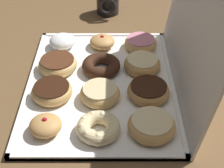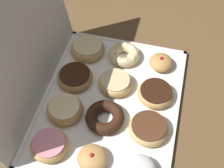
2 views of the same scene
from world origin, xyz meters
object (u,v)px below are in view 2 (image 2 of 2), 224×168
object	(u,v)px
glazed_ring_donut_9	(65,109)
chocolate_cake_ring_donut_5	(106,117)
jelly_filled_donut_3	(161,62)
jelly_filled_donut_4	(91,158)
chocolate_frosted_donut_2	(155,93)
chocolate_frosted_donut_10	(75,77)
glazed_ring_donut_6	(116,83)
cruller_donut_7	(125,55)
pink_frosted_donut_8	(49,145)
chocolate_frosted_donut_1	(148,128)
donut_box	(110,104)
glazed_ring_donut_11	(88,48)

from	to	relation	value
glazed_ring_donut_9	chocolate_cake_ring_donut_5	bearing A→B (deg)	-87.87
jelly_filled_donut_3	jelly_filled_donut_4	world-z (taller)	same
chocolate_frosted_donut_2	chocolate_frosted_donut_10	xyz separation A→B (m)	(-0.00, 0.27, 0.00)
chocolate_frosted_donut_2	glazed_ring_donut_6	xyz separation A→B (m)	(0.01, 0.13, 0.00)
jelly_filled_donut_4	cruller_donut_7	bearing A→B (deg)	-1.14
jelly_filled_donut_4	glazed_ring_donut_6	bearing A→B (deg)	-1.24
glazed_ring_donut_6	glazed_ring_donut_9	distance (m)	0.19
glazed_ring_donut_6	cruller_donut_7	distance (m)	0.13
jelly_filled_donut_4	chocolate_cake_ring_donut_5	bearing A→B (deg)	-3.21
chocolate_frosted_donut_10	cruller_donut_7	bearing A→B (deg)	-44.85
jelly_filled_donut_3	pink_frosted_donut_8	world-z (taller)	jelly_filled_donut_3
jelly_filled_donut_4	cruller_donut_7	world-z (taller)	jelly_filled_donut_4
chocolate_frosted_donut_1	glazed_ring_donut_9	size ratio (longest dim) A/B	1.05
jelly_filled_donut_3	pink_frosted_donut_8	distance (m)	0.47
chocolate_frosted_donut_10	donut_box	bearing A→B (deg)	-113.89
chocolate_frosted_donut_2	glazed_ring_donut_9	bearing A→B (deg)	116.22
glazed_ring_donut_11	glazed_ring_donut_9	bearing A→B (deg)	-178.73
chocolate_cake_ring_donut_5	chocolate_frosted_donut_10	xyz separation A→B (m)	(0.12, 0.14, 0.00)
donut_box	glazed_ring_donut_11	xyz separation A→B (m)	(0.20, 0.13, 0.03)
chocolate_frosted_donut_1	cruller_donut_7	distance (m)	0.30
glazed_ring_donut_11	jelly_filled_donut_3	bearing A→B (deg)	-90.23
chocolate_frosted_donut_2	cruller_donut_7	size ratio (longest dim) A/B	1.04
jelly_filled_donut_4	cruller_donut_7	xyz separation A→B (m)	(0.40, -0.01, -0.00)
chocolate_cake_ring_donut_5	chocolate_frosted_donut_10	bearing A→B (deg)	48.43
donut_box	chocolate_frosted_donut_10	distance (m)	0.15
chocolate_frosted_donut_1	glazed_ring_donut_9	xyz separation A→B (m)	(0.00, 0.26, 0.00)
chocolate_cake_ring_donut_5	glazed_ring_donut_6	world-z (taller)	glazed_ring_donut_6
chocolate_cake_ring_donut_5	cruller_donut_7	distance (m)	0.27
donut_box	chocolate_frosted_donut_2	distance (m)	0.15
chocolate_frosted_donut_1	chocolate_frosted_donut_10	size ratio (longest dim) A/B	1.01
jelly_filled_donut_3	chocolate_frosted_donut_10	size ratio (longest dim) A/B	0.69
jelly_filled_donut_3	glazed_ring_donut_11	bearing A→B (deg)	89.77
glazed_ring_donut_6	chocolate_frosted_donut_10	xyz separation A→B (m)	(-0.01, 0.14, 0.00)
donut_box	cruller_donut_7	xyz separation A→B (m)	(0.20, -0.00, 0.02)
donut_box	pink_frosted_donut_8	world-z (taller)	pink_frosted_donut_8
pink_frosted_donut_8	jelly_filled_donut_4	bearing A→B (deg)	-93.83
glazed_ring_donut_9	chocolate_frosted_donut_10	xyz separation A→B (m)	(0.13, 0.01, -0.00)
cruller_donut_7	glazed_ring_donut_6	bearing A→B (deg)	179.08
pink_frosted_donut_8	glazed_ring_donut_9	xyz separation A→B (m)	(0.12, -0.00, 0.00)
chocolate_frosted_donut_2	chocolate_frosted_donut_1	bearing A→B (deg)	-179.86
cruller_donut_7	glazed_ring_donut_11	world-z (taller)	glazed_ring_donut_11
chocolate_frosted_donut_1	glazed_ring_donut_9	world-z (taller)	glazed_ring_donut_9
donut_box	chocolate_cake_ring_donut_5	world-z (taller)	chocolate_cake_ring_donut_5
chocolate_cake_ring_donut_5	donut_box	bearing A→B (deg)	3.13
chocolate_frosted_donut_1	glazed_ring_donut_11	distance (m)	0.38
chocolate_frosted_donut_10	glazed_ring_donut_11	world-z (taller)	same
cruller_donut_7	chocolate_frosted_donut_1	bearing A→B (deg)	-154.06
donut_box	cruller_donut_7	size ratio (longest dim) A/B	5.10
chocolate_frosted_donut_1	glazed_ring_donut_6	distance (m)	0.19
donut_box	glazed_ring_donut_6	xyz separation A→B (m)	(0.07, -0.00, 0.02)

